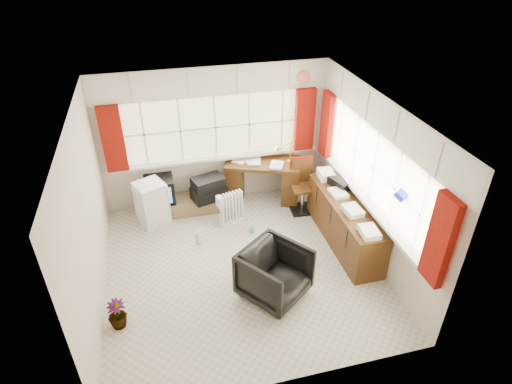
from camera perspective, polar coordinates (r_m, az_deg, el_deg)
ground at (r=6.62m, az=-1.89°, el=-9.88°), size 4.00×4.00×0.00m
room_walls at (r=5.72m, az=-2.16°, el=1.31°), size 4.00×4.00×4.00m
window_back at (r=7.67m, az=-5.20°, el=5.02°), size 3.70×0.12×3.60m
window_right at (r=6.63m, az=14.58°, el=-0.72°), size 0.12×3.70×3.60m
curtains at (r=6.74m, az=3.89°, el=5.91°), size 3.83×3.83×1.15m
overhead_cabinets at (r=6.49m, az=4.47°, el=12.47°), size 3.98×3.98×0.48m
desk at (r=7.94m, az=0.94°, el=1.91°), size 1.48×1.09×0.80m
desk_lamp at (r=7.65m, az=4.67°, el=6.07°), size 0.18×0.16×0.44m
task_chair at (r=7.65m, az=6.11°, el=1.29°), size 0.44×0.46×0.99m
office_chair at (r=5.95m, az=2.49°, el=-10.84°), size 1.15×1.15×0.76m
radiator at (r=7.35m, az=-3.28°, el=-2.54°), size 0.44×0.27×0.61m
credenza at (r=6.99m, az=11.67°, el=-3.89°), size 0.50×2.00×0.85m
file_tray at (r=7.19m, az=11.39°, el=1.34°), size 0.43×0.48×0.13m
tv_bench at (r=7.84m, az=-8.59°, el=-1.54°), size 1.40×0.50×0.25m
crt_tv at (r=7.67m, az=-12.72°, el=0.28°), size 0.49×0.47×0.45m
hifi_stack at (r=7.61m, az=-6.34°, el=0.46°), size 0.67×0.53×0.42m
mini_fridge at (r=7.51m, az=-13.73°, el=-1.44°), size 0.60×0.60×0.77m
spray_bottle_a at (r=7.03m, az=-7.74°, el=-5.70°), size 0.16×0.16×0.30m
spray_bottle_b at (r=7.22m, az=-0.55°, el=-4.79°), size 0.10×0.10×0.17m
flower_vase at (r=5.94m, az=-18.04°, el=-15.22°), size 0.30×0.30×0.43m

